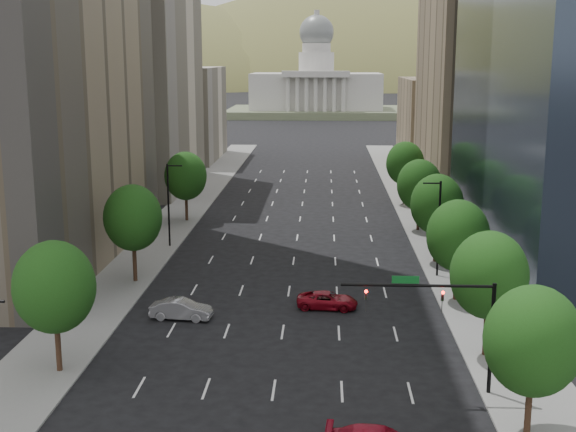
# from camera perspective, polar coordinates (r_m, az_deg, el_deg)

# --- Properties ---
(sidewalk_left) EXTENTS (6.00, 200.00, 0.15)m
(sidewalk_left) POSITION_cam_1_polar(r_m,az_deg,el_deg) (77.92, -11.06, -3.14)
(sidewalk_left) COLOR slate
(sidewalk_left) RESTS_ON ground
(sidewalk_right) EXTENTS (6.00, 200.00, 0.15)m
(sidewalk_right) POSITION_cam_1_polar(r_m,az_deg,el_deg) (76.74, 12.09, -3.41)
(sidewalk_right) COLOR slate
(sidewalk_right) RESTS_ON ground
(midrise_cream_left) EXTENTS (14.00, 30.00, 35.00)m
(midrise_cream_left) POSITION_cam_1_polar(r_m,az_deg,el_deg) (119.39, -10.98, 10.49)
(midrise_cream_left) COLOR beige
(midrise_cream_left) RESTS_ON ground
(filler_left) EXTENTS (14.00, 26.00, 18.00)m
(filler_left) POSITION_cam_1_polar(r_m,az_deg,el_deg) (152.04, -7.92, 7.64)
(filler_left) COLOR beige
(filler_left) RESTS_ON ground
(parking_tan_right) EXTENTS (14.00, 30.00, 30.00)m
(parking_tan_right) POSITION_cam_1_polar(r_m,az_deg,el_deg) (115.28, 13.95, 9.07)
(parking_tan_right) COLOR #8C7759
(parking_tan_right) RESTS_ON ground
(filler_right) EXTENTS (14.00, 26.00, 16.00)m
(filler_right) POSITION_cam_1_polar(r_m,az_deg,el_deg) (148.18, 11.38, 7.02)
(filler_right) COLOR #8C7759
(filler_right) RESTS_ON ground
(tree_right_0) EXTENTS (5.20, 5.20, 8.39)m
(tree_right_0) POSITION_cam_1_polar(r_m,az_deg,el_deg) (42.22, 17.97, -8.94)
(tree_right_0) COLOR #382316
(tree_right_0) RESTS_ON ground
(tree_right_1) EXTENTS (5.20, 5.20, 8.75)m
(tree_right_1) POSITION_cam_1_polar(r_m,az_deg,el_deg) (52.25, 14.90, -4.33)
(tree_right_1) COLOR #382316
(tree_right_1) RESTS_ON ground
(tree_right_2) EXTENTS (5.20, 5.20, 8.61)m
(tree_right_2) POSITION_cam_1_polar(r_m,az_deg,el_deg) (63.68, 12.68, -1.45)
(tree_right_2) COLOR #382316
(tree_right_2) RESTS_ON ground
(tree_right_3) EXTENTS (5.20, 5.20, 8.89)m
(tree_right_3) POSITION_cam_1_polar(r_m,az_deg,el_deg) (75.21, 11.15, 0.87)
(tree_right_3) COLOR #382316
(tree_right_3) RESTS_ON ground
(tree_right_4) EXTENTS (5.20, 5.20, 8.46)m
(tree_right_4) POSITION_cam_1_polar(r_m,az_deg,el_deg) (88.94, 9.86, 2.32)
(tree_right_4) COLOR #382316
(tree_right_4) RESTS_ON ground
(tree_right_5) EXTENTS (5.20, 5.20, 8.75)m
(tree_right_5) POSITION_cam_1_polar(r_m,az_deg,el_deg) (104.61, 8.81, 3.93)
(tree_right_5) COLOR #382316
(tree_right_5) RESTS_ON ground
(tree_left_0) EXTENTS (5.20, 5.20, 8.75)m
(tree_left_0) POSITION_cam_1_polar(r_m,az_deg,el_deg) (50.19, -17.18, -5.14)
(tree_left_0) COLOR #382316
(tree_left_0) RESTS_ON ground
(tree_left_1) EXTENTS (5.20, 5.20, 8.97)m
(tree_left_1) POSITION_cam_1_polar(r_m,az_deg,el_deg) (68.66, -11.60, -0.14)
(tree_left_1) COLOR #382316
(tree_left_1) RESTS_ON ground
(tree_left_2) EXTENTS (5.20, 5.20, 8.68)m
(tree_left_2) POSITION_cam_1_polar(r_m,az_deg,el_deg) (93.71, -7.71, 3.00)
(tree_left_2) COLOR #382316
(tree_left_2) RESTS_ON ground
(streetlight_rn) EXTENTS (1.70, 0.20, 9.00)m
(streetlight_rn) POSITION_cam_1_polar(r_m,az_deg,el_deg) (70.49, 11.24, -0.74)
(streetlight_rn) COLOR black
(streetlight_rn) RESTS_ON ground
(streetlight_ln) EXTENTS (1.70, 0.20, 9.00)m
(streetlight_ln) POSITION_cam_1_polar(r_m,az_deg,el_deg) (81.17, -8.95, 1.00)
(streetlight_ln) COLOR black
(streetlight_ln) RESTS_ON ground
(traffic_signal) EXTENTS (9.12, 0.40, 7.38)m
(traffic_signal) POSITION_cam_1_polar(r_m,az_deg,el_deg) (46.14, 12.15, -7.11)
(traffic_signal) COLOR black
(traffic_signal) RESTS_ON ground
(capitol) EXTENTS (60.00, 40.00, 35.20)m
(capitol) POSITION_cam_1_polar(r_m,az_deg,el_deg) (263.01, 2.13, 9.40)
(capitol) COLOR #596647
(capitol) RESTS_ON ground
(foothills) EXTENTS (720.00, 413.00, 263.00)m
(foothills) POSITION_cam_1_polar(r_m,az_deg,el_deg) (615.97, 5.72, 6.46)
(foothills) COLOR olive
(foothills) RESTS_ON ground
(car_silver) EXTENTS (4.92, 2.12, 1.58)m
(car_silver) POSITION_cam_1_polar(r_m,az_deg,el_deg) (59.76, -8.04, -6.96)
(car_silver) COLOR gray
(car_silver) RESTS_ON ground
(car_red_far) EXTENTS (5.08, 2.65, 1.37)m
(car_red_far) POSITION_cam_1_polar(r_m,az_deg,el_deg) (61.71, 2.98, -6.35)
(car_red_far) COLOR maroon
(car_red_far) RESTS_ON ground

